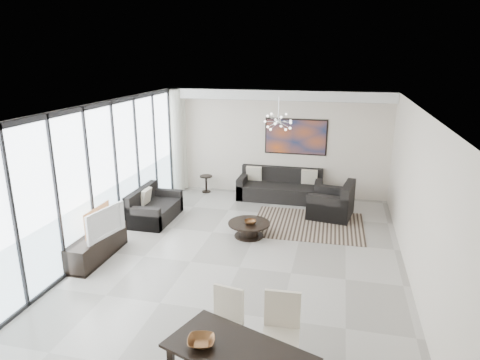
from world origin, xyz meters
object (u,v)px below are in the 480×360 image
(tv_console, at_px, (97,246))
(dining_table, at_px, (239,358))
(sofa_main, at_px, (280,189))
(coffee_table, at_px, (249,229))
(television, at_px, (102,222))

(tv_console, bearing_deg, dining_table, -39.10)
(sofa_main, xyz_separation_m, dining_table, (0.57, -7.17, 0.32))
(coffee_table, distance_m, television, 3.05)
(television, bearing_deg, tv_console, 98.28)
(sofa_main, height_order, television, television)
(sofa_main, distance_m, tv_console, 5.23)
(coffee_table, bearing_deg, dining_table, -79.27)
(coffee_table, height_order, dining_table, dining_table)
(coffee_table, bearing_deg, tv_console, -147.52)
(coffee_table, distance_m, sofa_main, 2.67)
(coffee_table, xyz_separation_m, tv_console, (-2.64, -1.68, 0.07))
(sofa_main, relative_size, tv_console, 1.42)
(tv_console, xyz_separation_m, television, (0.16, -0.01, 0.53))
(sofa_main, xyz_separation_m, television, (-2.77, -4.34, 0.50))
(television, bearing_deg, coffee_table, -44.13)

